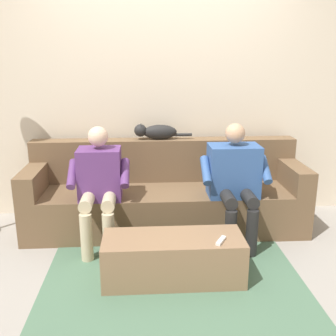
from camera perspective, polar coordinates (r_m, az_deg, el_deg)
ground_plane at (r=3.29m, az=0.43°, el=-13.62°), size 8.00×8.00×0.00m
back_wall at (r=4.07m, az=-0.74°, el=10.54°), size 5.01×0.06×2.48m
couch at (r=3.85m, az=-0.36°, el=-4.16°), size 2.62×0.75×0.83m
coffee_table at (r=3.01m, az=0.75°, el=-12.93°), size 1.04×0.40×0.34m
person_left_seated at (r=3.52m, az=9.62°, el=-1.23°), size 0.60×0.57×1.06m
person_right_seated at (r=3.44m, az=-9.91°, el=-1.85°), size 0.52×0.56×1.05m
cat_on_backrest at (r=3.90m, az=-1.79°, el=5.28°), size 0.57×0.13×0.16m
remote_white at (r=2.88m, az=7.68°, el=-10.37°), size 0.10×0.14×0.02m
floor_rug at (r=3.18m, az=0.59°, el=-14.65°), size 1.94×1.62×0.01m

